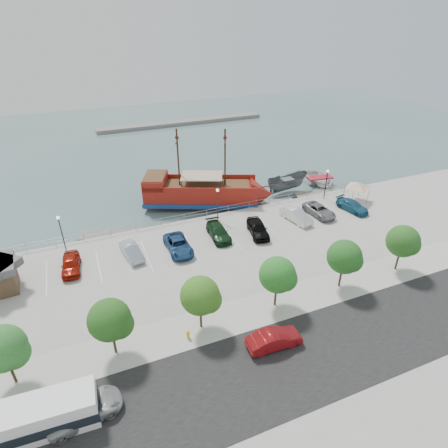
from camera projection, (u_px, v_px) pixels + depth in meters
name	position (u px, v px, depth m)	size (l,w,h in m)	color
ground	(239.00, 253.00, 42.47)	(160.00, 160.00, 0.00)	#4A6564
land_slab	(366.00, 410.00, 25.46)	(100.00, 58.00, 1.20)	#A09E94
street	(324.00, 350.00, 29.16)	(100.00, 8.00, 0.04)	black
sidewalk	(284.00, 302.00, 33.96)	(100.00, 4.00, 0.05)	beige
seawall_railing	(214.00, 212.00, 47.95)	(50.00, 0.06, 1.00)	gray
far_shore	(182.00, 122.00, 89.61)	(40.00, 3.00, 0.80)	gray
pirate_ship	(210.00, 193.00, 51.89)	(18.17, 11.39, 11.36)	maroon
patrol_boat	(287.00, 185.00, 55.82)	(2.56, 6.81, 2.64)	#50565A
speedboat	(319.00, 180.00, 58.86)	(4.69, 6.57, 1.36)	silver
dock_west	(112.00, 235.00, 45.50)	(7.62, 2.18, 0.44)	slate
dock_mid	(269.00, 204.00, 52.67)	(7.23, 2.06, 0.41)	gray
dock_east	(320.00, 194.00, 55.45)	(7.47, 2.13, 0.43)	gray
canopy_tent	(358.00, 182.00, 50.68)	(4.35, 4.35, 3.09)	slate
street_van	(84.00, 410.00, 24.12)	(2.23, 4.83, 1.34)	#A5A5A5
street_sedan	(274.00, 339.00, 29.20)	(1.55, 4.43, 1.46)	maroon
shuttle_bus	(42.00, 417.00, 23.19)	(6.89, 2.74, 2.38)	white
fire_hydrant	(188.00, 335.00, 30.02)	(0.27, 0.27, 0.78)	gold
lamp_post_left	(60.00, 227.00, 39.78)	(0.36, 0.36, 4.28)	black
lamp_post_mid	(218.00, 199.00, 45.71)	(0.36, 0.36, 4.28)	black
lamp_post_right	(327.00, 179.00, 50.97)	(0.36, 0.36, 4.28)	black
tree_a	(5.00, 350.00, 25.06)	(3.30, 3.20, 5.00)	#473321
tree_b	(112.00, 321.00, 27.37)	(3.30, 3.20, 5.00)	#473321
tree_c	(202.00, 297.00, 29.67)	(3.30, 3.20, 5.00)	#473321
tree_d	(279.00, 276.00, 31.98)	(3.30, 3.20, 5.00)	#473321
tree_e	(346.00, 258.00, 34.28)	(3.30, 3.20, 5.00)	#473321
tree_f	(404.00, 242.00, 36.59)	(3.30, 3.20, 5.00)	#473321
parked_car_a	(71.00, 264.00, 37.77)	(1.76, 4.36, 1.49)	maroon
parked_car_b	(131.00, 251.00, 39.82)	(1.48, 4.24, 1.40)	#A5ACBC
parked_car_c	(178.00, 245.00, 40.80)	(2.38, 5.16, 1.43)	navy
parked_car_d	(218.00, 232.00, 43.24)	(1.98, 4.88, 1.41)	black
parked_car_e	(258.00, 228.00, 43.76)	(1.92, 4.76, 1.62)	black
parked_car_f	(296.00, 215.00, 46.58)	(1.61, 4.62, 1.52)	white
parked_car_g	(319.00, 210.00, 47.92)	(2.22, 4.82, 1.34)	gray
parked_car_h	(352.00, 206.00, 49.02)	(1.88, 4.63, 1.34)	#1E5676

